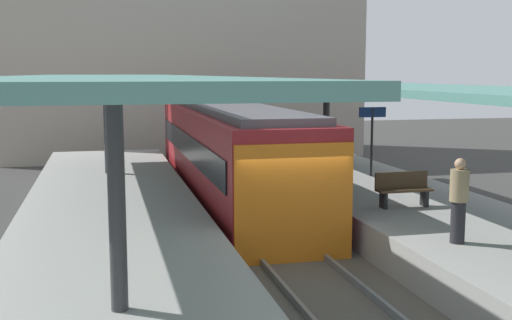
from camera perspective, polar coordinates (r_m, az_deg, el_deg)
ground_plane at (r=14.81m, az=2.47°, el=-9.00°), size 80.00×80.00×0.00m
platform_left at (r=14.13m, az=-12.64°, el=-7.91°), size 4.40×28.00×1.00m
platform_right at (r=16.12m, az=15.65°, el=-6.05°), size 4.40×28.00×1.00m
track_ballast at (r=14.78m, az=2.47°, el=-8.63°), size 3.20×28.00×0.20m
rail_near_side at (r=14.55m, az=-0.28°, el=-8.19°), size 0.08×28.00×0.14m
rail_far_side at (r=14.94m, az=5.15°, el=-7.80°), size 0.08×28.00×0.14m
commuter_train at (r=20.50m, az=-2.43°, el=0.65°), size 2.78×14.42×3.10m
canopy_left at (r=15.01m, az=-13.16°, el=6.94°), size 4.18×21.00×3.22m
canopy_right at (r=16.90m, az=13.74°, el=6.12°), size 4.18×21.00×2.96m
platform_bench at (r=16.08m, az=13.08°, el=-2.48°), size 1.40×0.41×0.86m
platform_sign at (r=20.56m, az=10.40°, el=3.06°), size 0.90×0.08×2.21m
passenger_near_bench at (r=12.88m, az=17.76°, el=-3.38°), size 0.36×0.36×1.67m
station_building_backdrop at (r=33.90m, az=-6.60°, el=9.83°), size 18.00×6.00×11.00m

